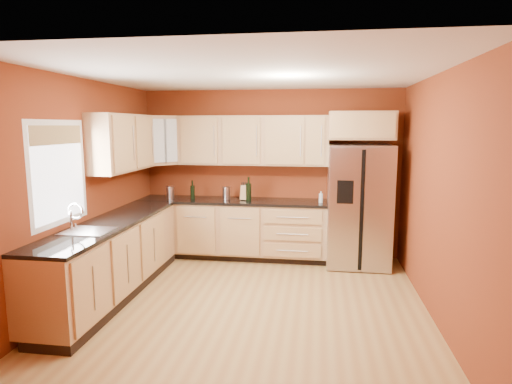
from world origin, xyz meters
TOP-DOWN VIEW (x-y plane):
  - floor at (0.00, 0.00)m, footprint 4.00×4.00m
  - ceiling at (0.00, 0.00)m, footprint 4.00×4.00m
  - wall_back at (0.00, 2.00)m, footprint 4.00×0.04m
  - wall_front at (0.00, -2.00)m, footprint 4.00×0.04m
  - wall_left at (-2.00, 0.00)m, footprint 0.04×4.00m
  - wall_right at (2.00, 0.00)m, footprint 0.04×4.00m
  - base_cabinets_back at (-0.55, 1.70)m, footprint 2.90×0.60m
  - base_cabinets_left at (-1.70, 0.00)m, footprint 0.60×2.80m
  - countertop_back at (-0.55, 1.69)m, footprint 2.90×0.62m
  - countertop_left at (-1.69, 0.00)m, footprint 0.62×2.80m
  - upper_cabinets_back at (-0.25, 1.83)m, footprint 2.30×0.33m
  - upper_cabinets_left at (-1.83, 0.72)m, footprint 0.33×1.35m
  - corner_upper_cabinet at (-1.67, 1.67)m, footprint 0.67×0.67m
  - over_fridge_cabinet at (1.35, 1.70)m, footprint 0.92×0.60m
  - refrigerator at (1.35, 1.62)m, footprint 0.90×0.75m
  - window at (-1.98, -0.50)m, footprint 0.03×0.90m
  - sink_faucet at (-1.69, -0.50)m, footprint 0.50×0.42m
  - canister_left at (-1.52, 1.65)m, footprint 0.15×0.15m
  - canister_right at (-0.65, 1.74)m, footprint 0.13×0.13m
  - wine_bottle_a at (-1.16, 1.63)m, footprint 0.09×0.09m
  - wine_bottle_b at (-0.28, 1.63)m, footprint 0.11×0.11m
  - knife_block at (-0.35, 1.70)m, footprint 0.13×0.12m
  - soap_dispenser at (0.80, 1.63)m, footprint 0.08×0.08m

SIDE VIEW (x-z plane):
  - floor at x=0.00m, z-range 0.00..0.00m
  - base_cabinets_back at x=-0.55m, z-range 0.00..0.88m
  - base_cabinets_left at x=-1.70m, z-range 0.00..0.88m
  - refrigerator at x=1.35m, z-range 0.00..1.78m
  - countertop_back at x=-0.55m, z-range 0.88..0.92m
  - countertop_left at x=-1.69m, z-range 0.88..0.92m
  - soap_dispenser at x=0.80m, z-range 0.92..1.09m
  - canister_right at x=-0.65m, z-range 0.92..1.11m
  - canister_left at x=-1.52m, z-range 0.92..1.11m
  - knife_block at x=-0.35m, z-range 0.92..1.15m
  - wine_bottle_a at x=-1.16m, z-range 0.92..1.22m
  - sink_faucet at x=-1.69m, z-range 0.92..1.22m
  - wine_bottle_b at x=-0.28m, z-range 0.92..1.29m
  - wall_back at x=0.00m, z-range 0.00..2.60m
  - wall_front at x=0.00m, z-range 0.00..2.60m
  - wall_left at x=-2.00m, z-range 0.00..2.60m
  - wall_right at x=2.00m, z-range 0.00..2.60m
  - window at x=-1.98m, z-range 1.05..2.05m
  - upper_cabinets_back at x=-0.25m, z-range 1.45..2.20m
  - upper_cabinets_left at x=-1.83m, z-range 1.45..2.20m
  - corner_upper_cabinet at x=-1.67m, z-range 1.45..2.20m
  - over_fridge_cabinet at x=1.35m, z-range 1.85..2.25m
  - ceiling at x=0.00m, z-range 2.60..2.60m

